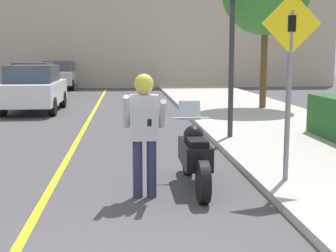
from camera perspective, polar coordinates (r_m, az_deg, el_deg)
name	(u,v)px	position (r m, az deg, el deg)	size (l,w,h in m)	color
road_center_line	(71,152)	(10.13, -11.77, -3.15)	(0.12, 36.00, 0.01)	yellow
building_backdrop	(116,37)	(29.88, -6.36, 10.73)	(28.00, 1.20, 6.27)	#B2A38E
motorcycle	(195,155)	(7.31, 3.27, -3.60)	(0.62, 2.24, 1.29)	black
person_biker	(144,122)	(6.63, -2.91, 0.48)	(0.59, 0.48, 1.79)	#282D4C
crossing_sign	(290,69)	(7.31, 14.61, 6.68)	(0.91, 0.08, 2.84)	slate
traffic_light	(232,20)	(11.06, 7.87, 12.73)	(0.26, 0.30, 3.93)	#2D2D30
parked_car_white	(34,88)	(17.57, -16.02, 4.46)	(1.88, 4.20, 1.68)	black
parked_car_red	(35,80)	(23.41, -15.91, 5.44)	(1.88, 4.20, 1.68)	black
parked_car_silver	(60,75)	(28.83, -13.07, 6.10)	(1.88, 4.20, 1.68)	black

